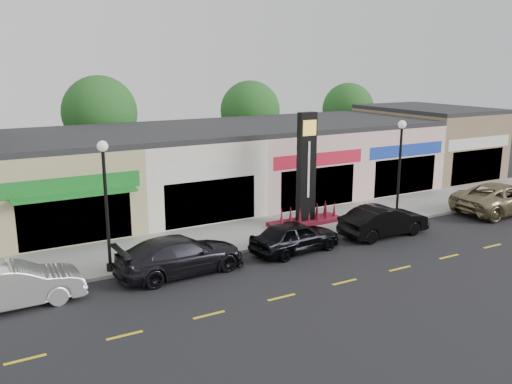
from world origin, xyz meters
TOP-DOWN VIEW (x-y plane):
  - ground at (0.00, 0.00)m, footprint 120.00×120.00m
  - sidewalk at (0.00, 4.35)m, footprint 52.00×4.30m
  - curb at (0.00, 2.10)m, footprint 52.00×0.20m
  - shop_beige at (-8.50, 11.46)m, footprint 7.00×10.85m
  - shop_cream at (-1.50, 11.47)m, footprint 7.00×10.01m
  - shop_pink_w at (5.50, 11.47)m, footprint 7.00×10.01m
  - shop_pink_e at (12.50, 11.47)m, footprint 7.00×10.01m
  - shop_tan at (19.50, 11.48)m, footprint 7.00×10.01m
  - tree_rear_west at (-4.00, 19.50)m, footprint 5.20×5.20m
  - tree_rear_mid at (8.00, 19.50)m, footprint 4.80×4.80m
  - tree_rear_east at (18.00, 19.50)m, footprint 4.60×4.60m
  - lamp_west_near at (-8.00, 2.50)m, footprint 0.44×0.44m
  - lamp_east_near at (8.00, 2.50)m, footprint 0.44×0.44m
  - pylon_sign at (3.00, 4.20)m, footprint 4.20×1.30m
  - car_white_van at (-11.86, 1.10)m, footprint 1.80×4.94m
  - car_dark_sedan at (-5.40, 1.13)m, footprint 2.57×5.64m
  - car_black_sedan at (0.21, 0.99)m, footprint 2.21×4.59m
  - car_black_conv at (5.53, 0.83)m, footprint 1.68×4.79m
  - car_gold_suv at (14.69, 0.79)m, footprint 3.10×6.40m

SIDE VIEW (x-z plane):
  - ground at x=0.00m, z-range 0.00..0.00m
  - sidewalk at x=0.00m, z-range 0.00..0.15m
  - curb at x=0.00m, z-range 0.00..0.15m
  - car_black_sedan at x=0.21m, z-range 0.00..1.51m
  - car_black_conv at x=5.53m, z-range 0.00..1.58m
  - car_dark_sedan at x=-5.40m, z-range 0.00..1.60m
  - car_white_van at x=-11.86m, z-range 0.00..1.62m
  - car_gold_suv at x=14.69m, z-range 0.00..1.76m
  - pylon_sign at x=3.00m, z-range -0.73..5.27m
  - shop_cream at x=-1.50m, z-range 0.00..4.80m
  - shop_pink_w at x=5.50m, z-range 0.00..4.80m
  - shop_pink_e at x=12.50m, z-range 0.00..4.80m
  - shop_beige at x=-8.50m, z-range 0.00..4.80m
  - shop_tan at x=19.50m, z-range 0.00..5.30m
  - lamp_west_near at x=-8.00m, z-range 0.74..6.21m
  - lamp_east_near at x=8.00m, z-range 0.74..6.21m
  - tree_rear_east at x=18.00m, z-range 1.16..8.10m
  - tree_rear_mid at x=8.00m, z-range 1.24..8.53m
  - tree_rear_west at x=-4.00m, z-range 1.30..9.13m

